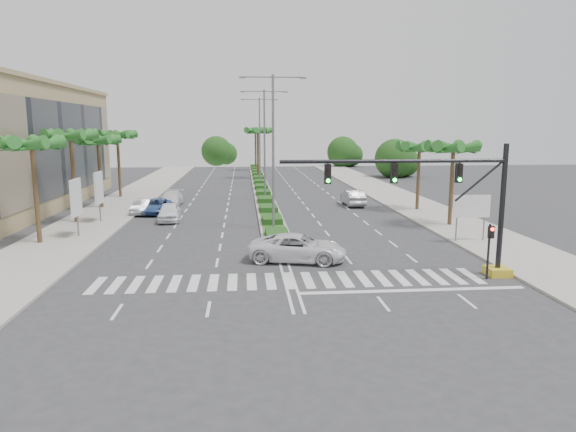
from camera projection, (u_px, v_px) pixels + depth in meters
name	position (u px, v px, depth m)	size (l,w,h in m)	color
ground	(289.00, 281.00, 27.23)	(160.00, 160.00, 0.00)	#333335
footpath_right	(431.00, 213.00, 48.15)	(6.00, 120.00, 0.15)	gray
footpath_left	(99.00, 218.00, 45.54)	(6.00, 120.00, 0.15)	gray
median	(260.00, 185.00, 71.38)	(2.20, 75.00, 0.20)	gray
median_grass	(260.00, 184.00, 71.36)	(1.80, 75.00, 0.04)	#316322
signal_gantry	(462.00, 214.00, 27.43)	(12.60, 1.20, 7.20)	gold
pedestrian_signal	(490.00, 242.00, 27.12)	(0.28, 0.36, 3.00)	black
direction_sign	(471.00, 208.00, 35.81)	(2.70, 0.11, 3.40)	slate
billboard_near	(76.00, 198.00, 37.25)	(0.18, 2.10, 4.35)	slate
billboard_far	(99.00, 188.00, 43.14)	(0.18, 2.10, 4.35)	slate
palm_left_near	(32.00, 148.00, 34.48)	(4.57, 4.68, 7.55)	brown
palm_left_mid	(71.00, 139.00, 42.27)	(4.57, 4.68, 7.95)	brown
palm_left_far	(98.00, 143.00, 50.22)	(4.57, 4.68, 7.35)	brown
palm_left_end	(117.00, 138.00, 58.00)	(4.57, 4.68, 7.75)	brown
palm_right_near	(453.00, 150.00, 41.15)	(4.57, 4.68, 7.05)	brown
palm_right_far	(419.00, 150.00, 49.05)	(4.57, 4.68, 6.75)	brown
palm_median_a	(258.00, 133.00, 79.98)	(4.57, 4.68, 8.05)	brown
palm_median_b	(255.00, 132.00, 94.70)	(4.57, 4.68, 8.05)	brown
streetlight_near	(273.00, 143.00, 39.80)	(5.10, 0.25, 12.00)	slate
streetlight_mid	(265.00, 139.00, 55.51)	(5.10, 0.25, 12.00)	slate
streetlight_far	(260.00, 136.00, 71.21)	(5.10, 0.25, 12.00)	slate
car_parked_a	(169.00, 212.00, 44.47)	(1.84, 4.56, 1.55)	white
car_parked_b	(143.00, 207.00, 48.08)	(1.46, 4.20, 1.38)	#9E9FA2
car_parked_c	(156.00, 206.00, 48.27)	(2.28, 4.95, 1.38)	#315395
car_parked_d	(171.00, 199.00, 53.14)	(2.04, 5.02, 1.46)	white
car_crossing	(298.00, 248.00, 31.10)	(2.72, 5.91, 1.64)	white
car_right	(353.00, 198.00, 53.29)	(1.73, 4.95, 1.63)	#9E9EA3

